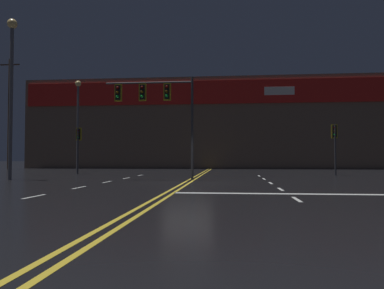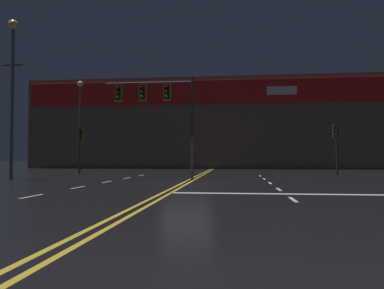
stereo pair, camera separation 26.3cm
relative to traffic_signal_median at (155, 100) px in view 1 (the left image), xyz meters
The scene contains 9 objects.
ground_plane 5.35m from the traffic_signal_median, 43.50° to the right, with size 200.00×200.00×0.00m, color black.
road_markings 6.02m from the traffic_signal_median, 46.20° to the right, with size 12.30×60.00×0.01m.
traffic_signal_median is the anchor object (origin of this frame).
traffic_signal_corner_northeast 13.54m from the traffic_signal_median, 29.85° to the left, with size 0.42×0.36×3.62m.
traffic_signal_corner_northwest 10.40m from the traffic_signal_median, 136.33° to the left, with size 0.42×0.36×3.56m.
streetlight_near_left 8.28m from the traffic_signal_median, behind, with size 0.56×0.56×9.19m.
streetlight_near_right 16.27m from the traffic_signal_median, 127.55° to the left, with size 0.56×0.56×8.47m.
building_backdrop 25.39m from the traffic_signal_median, 85.32° to the left, with size 42.87×10.23×10.25m.
utility_pole_row 17.94m from the traffic_signal_median, 82.29° to the left, with size 45.44×0.26×12.58m.
Camera 1 is at (2.13, -18.72, 1.26)m, focal length 35.00 mm.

